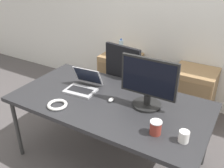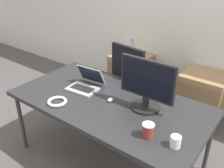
% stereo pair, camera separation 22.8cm
% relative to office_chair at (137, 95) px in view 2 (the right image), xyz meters
% --- Properties ---
extents(ground_plane, '(14.00, 14.00, 0.00)m').
position_rel_office_chair_xyz_m(ground_plane, '(0.12, -0.71, -0.40)').
color(ground_plane, '#514C4C').
extents(wall_back, '(10.00, 0.05, 2.60)m').
position_rel_office_chair_xyz_m(wall_back, '(0.12, 0.81, 0.90)').
color(wall_back, silver).
rests_on(wall_back, ground_plane).
extents(desk, '(1.83, 0.96, 0.72)m').
position_rel_office_chair_xyz_m(desk, '(0.12, -0.71, 0.28)').
color(desk, '#28282B').
rests_on(desk, ground_plane).
extents(office_chair, '(0.56, 0.59, 1.07)m').
position_rel_office_chair_xyz_m(office_chair, '(0.00, 0.00, 0.00)').
color(office_chair, '#232326').
rests_on(office_chair, ground_plane).
extents(cabinet_left, '(0.52, 0.47, 0.65)m').
position_rel_office_chair_xyz_m(cabinet_left, '(-0.44, 0.54, -0.07)').
color(cabinet_left, '#99754C').
rests_on(cabinet_left, ground_plane).
extents(cabinet_right, '(0.52, 0.47, 0.65)m').
position_rel_office_chair_xyz_m(cabinet_right, '(0.62, 0.54, -0.07)').
color(cabinet_right, '#99754C').
rests_on(cabinet_right, ground_plane).
extents(water_bottle, '(0.06, 0.06, 0.24)m').
position_rel_office_chair_xyz_m(water_bottle, '(-0.44, 0.54, 0.36)').
color(water_bottle, silver).
rests_on(water_bottle, cabinet_left).
extents(laptop_center, '(0.31, 0.32, 0.21)m').
position_rel_office_chair_xyz_m(laptop_center, '(-0.22, -0.66, 0.37)').
color(laptop_center, '#ADADB2').
rests_on(laptop_center, desk).
extents(monitor, '(0.51, 0.26, 0.45)m').
position_rel_office_chair_xyz_m(monitor, '(0.45, -0.62, 0.54)').
color(monitor, black).
rests_on(monitor, desk).
extents(mouse, '(0.04, 0.07, 0.03)m').
position_rel_office_chair_xyz_m(mouse, '(0.14, -0.72, 0.34)').
color(mouse, silver).
rests_on(mouse, desk).
extents(coffee_cup_white, '(0.08, 0.08, 0.09)m').
position_rel_office_chair_xyz_m(coffee_cup_white, '(0.87, -0.93, 0.36)').
color(coffee_cup_white, white).
rests_on(coffee_cup_white, desk).
extents(coffee_cup_brown, '(0.09, 0.09, 0.11)m').
position_rel_office_chair_xyz_m(coffee_cup_brown, '(0.67, -0.95, 0.38)').
color(coffee_cup_brown, maroon).
rests_on(coffee_cup_brown, desk).
extents(cable_coil, '(0.18, 0.18, 0.03)m').
position_rel_office_chair_xyz_m(cable_coil, '(-0.23, -1.03, 0.33)').
color(cable_coil, white).
rests_on(cable_coil, desk).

